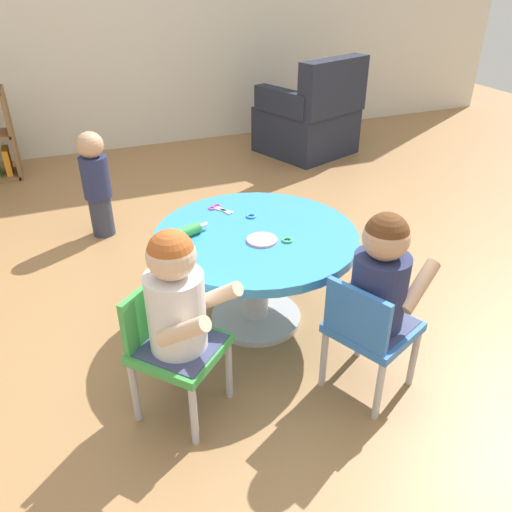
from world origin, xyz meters
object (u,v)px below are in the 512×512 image
object	(u,v)px
child_chair_right	(368,330)
rolling_pin	(186,232)
armchair_dark	(310,119)
seated_child_right	(381,276)
craft_scissors	(218,209)
child_chair_left	(172,345)
craft_table	(256,254)
toddler_standing	(96,182)
seated_child_left	(176,297)

from	to	relation	value
child_chair_right	rolling_pin	world-z (taller)	child_chair_right
armchair_dark	child_chair_right	bearing A→B (deg)	-113.16
seated_child_right	rolling_pin	distance (m)	0.87
craft_scissors	child_chair_right	bearing A→B (deg)	-71.59
child_chair_right	child_chair_left	bearing A→B (deg)	164.59
craft_table	toddler_standing	distance (m)	1.34
seated_child_left	rolling_pin	bearing A→B (deg)	71.21
toddler_standing	rolling_pin	distance (m)	1.18
seated_child_right	craft_scissors	xyz separation A→B (m)	(-0.34, 0.89, -0.05)
armchair_dark	toddler_standing	xyz separation A→B (m)	(-1.97, -0.93, 0.05)
seated_child_left	armchair_dark	xyz separation A→B (m)	(1.88, 2.58, -0.22)
seated_child_right	craft_scissors	distance (m)	0.95
seated_child_left	seated_child_right	world-z (taller)	same
child_chair_left	armchair_dark	xyz separation A→B (m)	(1.90, 2.55, 0.00)
seated_child_left	toddler_standing	size ratio (longest dim) A/B	0.76
child_chair_right	craft_scissors	size ratio (longest dim) A/B	3.78
armchair_dark	craft_scissors	xyz separation A→B (m)	(-1.48, -1.85, 0.18)
child_chair_left	seated_child_right	bearing A→B (deg)	-13.58
craft_table	armchair_dark	size ratio (longest dim) A/B	1.01
child_chair_left	armchair_dark	size ratio (longest dim) A/B	0.59
armchair_dark	craft_scissors	size ratio (longest dim) A/B	6.44
child_chair_right	seated_child_right	xyz separation A→B (m)	(0.04, 0.02, 0.23)
child_chair_right	armchair_dark	world-z (taller)	armchair_dark
craft_table	child_chair_right	xyz separation A→B (m)	(0.23, -0.60, -0.07)
rolling_pin	child_chair_left	bearing A→B (deg)	-112.60
craft_table	armchair_dark	xyz separation A→B (m)	(1.40, 2.15, -0.06)
craft_table	toddler_standing	bearing A→B (deg)	114.91
child_chair_right	seated_child_right	world-z (taller)	seated_child_right
rolling_pin	craft_scissors	size ratio (longest dim) A/B	1.58
seated_child_left	child_chair_right	distance (m)	0.76
craft_table	child_chair_right	world-z (taller)	child_chair_right
child_chair_left	rolling_pin	size ratio (longest dim) A/B	2.40
seated_child_right	craft_table	bearing A→B (deg)	114.09
craft_table	child_chair_left	world-z (taller)	child_chair_left
craft_table	child_chair_right	bearing A→B (deg)	-69.47
child_chair_right	toddler_standing	size ratio (longest dim) A/B	0.80
toddler_standing	craft_scissors	distance (m)	1.05
rolling_pin	seated_child_left	bearing A→B (deg)	-108.79
craft_table	seated_child_right	world-z (taller)	seated_child_right
craft_table	rolling_pin	world-z (taller)	rolling_pin
child_chair_left	rolling_pin	distance (m)	0.56
craft_table	rolling_pin	xyz separation A→B (m)	(-0.30, 0.08, 0.13)
toddler_standing	seated_child_right	bearing A→B (deg)	-65.36
seated_child_left	toddler_standing	bearing A→B (deg)	93.16
seated_child_right	rolling_pin	xyz separation A→B (m)	(-0.56, 0.67, -0.02)
seated_child_left	armchair_dark	bearing A→B (deg)	53.96
child_chair_right	armchair_dark	xyz separation A→B (m)	(1.18, 2.75, 0.00)
seated_child_left	armchair_dark	size ratio (longest dim) A/B	0.56
armchair_dark	craft_scissors	bearing A→B (deg)	-128.69
armchair_dark	child_chair_left	bearing A→B (deg)	-126.74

